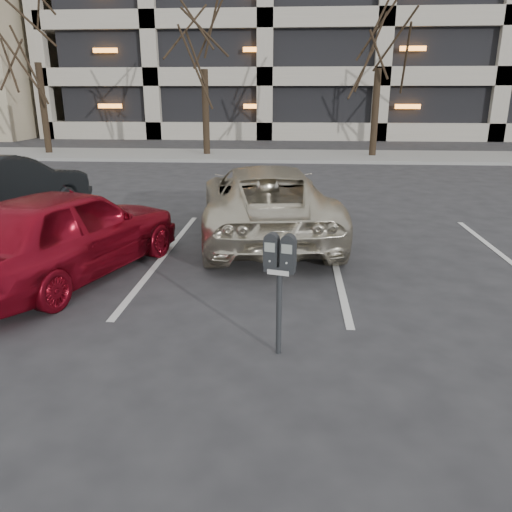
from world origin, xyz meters
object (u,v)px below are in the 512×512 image
at_px(suv_silver, 265,201).
at_px(car_red, 66,232).
at_px(tree_a, 30,1).
at_px(parking_meter, 280,265).
at_px(tree_c, 383,9).
at_px(tree_b, 203,11).

height_order(suv_silver, car_red, suv_silver).
xyz_separation_m(tree_a, car_red, (7.49, -14.82, -5.45)).
height_order(parking_meter, suv_silver, suv_silver).
distance_m(tree_a, car_red, 17.47).
xyz_separation_m(tree_c, parking_meter, (-3.41, -16.88, -4.72)).
distance_m(tree_a, suv_silver, 17.00).
xyz_separation_m(suv_silver, car_red, (-2.72, -2.36, -0.00)).
relative_size(tree_b, suv_silver, 1.54).
xyz_separation_m(tree_b, car_red, (0.49, -14.82, -4.99)).
distance_m(tree_b, suv_silver, 13.80).
bearing_deg(tree_c, tree_a, 180.00).
height_order(tree_b, suv_silver, tree_b).
bearing_deg(car_red, tree_b, -70.25).
xyz_separation_m(tree_c, suv_silver, (-3.79, -12.46, -5.01)).
bearing_deg(tree_c, suv_silver, -106.93).
relative_size(tree_c, car_red, 2.00).
height_order(parking_meter, car_red, car_red).
distance_m(tree_a, parking_meter, 20.58).
bearing_deg(tree_c, parking_meter, -101.41).
xyz_separation_m(tree_a, tree_b, (7.00, 0.00, -0.46)).
bearing_deg(tree_b, suv_silver, -75.56).
distance_m(parking_meter, car_red, 3.74).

